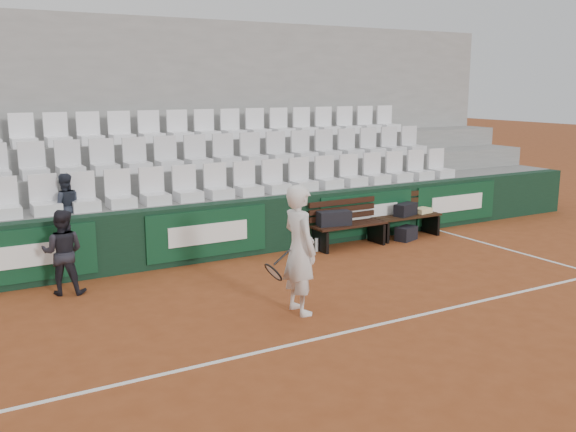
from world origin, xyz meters
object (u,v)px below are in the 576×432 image
at_px(bench_right, 406,226).
at_px(bench_left, 349,235).
at_px(sports_bag_right, 406,209).
at_px(ball_kid, 63,252).
at_px(sports_bag_left, 334,218).
at_px(sports_bag_ground, 406,233).
at_px(water_bottle_far, 398,236).
at_px(spectator_c, 63,179).
at_px(tennis_player, 299,250).
at_px(water_bottle_near, 317,245).

bearing_deg(bench_right, bench_left, -176.84).
xyz_separation_m(sports_bag_right, ball_kid, (-6.68, -0.27, 0.06)).
relative_size(sports_bag_left, sports_bag_ground, 1.39).
relative_size(water_bottle_far, spectator_c, 0.21).
xyz_separation_m(water_bottle_far, tennis_player, (-3.75, -2.47, 0.76)).
height_order(bench_right, sports_bag_right, sports_bag_right).
relative_size(sports_bag_ground, spectator_c, 0.42).
bearing_deg(spectator_c, sports_bag_right, 176.64).
relative_size(bench_right, sports_bag_ground, 3.33).
xyz_separation_m(sports_bag_ground, ball_kid, (-6.54, -0.06, 0.49)).
bearing_deg(sports_bag_right, bench_left, -176.76).
height_order(sports_bag_ground, tennis_player, tennis_player).
relative_size(bench_right, spectator_c, 1.39).
height_order(water_bottle_near, tennis_player, tennis_player).
bearing_deg(sports_bag_right, water_bottle_far, -149.70).
bearing_deg(water_bottle_near, tennis_player, -126.59).
bearing_deg(ball_kid, sports_bag_ground, -155.57).
bearing_deg(water_bottle_far, water_bottle_near, 175.45).
relative_size(bench_left, ball_kid, 1.19).
bearing_deg(sports_bag_left, bench_left, -5.80).
xyz_separation_m(tennis_player, spectator_c, (-2.30, 3.58, 0.66)).
xyz_separation_m(water_bottle_far, ball_kid, (-6.34, -0.07, 0.52)).
bearing_deg(water_bottle_near, sports_bag_left, 1.30).
distance_m(water_bottle_near, tennis_player, 3.34).
height_order(sports_bag_ground, ball_kid, ball_kid).
bearing_deg(water_bottle_near, sports_bag_right, 1.51).
distance_m(bench_right, sports_bag_right, 0.35).
height_order(bench_left, ball_kid, ball_kid).
distance_m(water_bottle_far, ball_kid, 6.36).
bearing_deg(water_bottle_far, bench_right, 28.33).
distance_m(bench_left, tennis_player, 3.76).
relative_size(sports_bag_left, water_bottle_far, 2.73).
relative_size(bench_right, ball_kid, 1.19).
bearing_deg(sports_bag_ground, water_bottle_far, 177.87).
relative_size(water_bottle_far, ball_kid, 0.18).
bearing_deg(spectator_c, sports_bag_ground, 174.60).
distance_m(tennis_player, ball_kid, 3.54).
distance_m(bench_right, sports_bag_ground, 0.28).
bearing_deg(water_bottle_near, bench_right, 1.48).
height_order(sports_bag_ground, spectator_c, spectator_c).
distance_m(sports_bag_ground, water_bottle_near, 2.01).
bearing_deg(spectator_c, water_bottle_near, 171.90).
height_order(sports_bag_right, ball_kid, ball_kid).
height_order(water_bottle_near, water_bottle_far, water_bottle_near).
distance_m(bench_left, spectator_c, 5.22).
xyz_separation_m(sports_bag_left, ball_kid, (-4.92, -0.22, 0.05)).
relative_size(bench_right, water_bottle_far, 6.54).
relative_size(tennis_player, ball_kid, 1.39).
xyz_separation_m(sports_bag_left, water_bottle_far, (1.42, -0.15, -0.47)).
height_order(bench_left, tennis_player, tennis_player).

